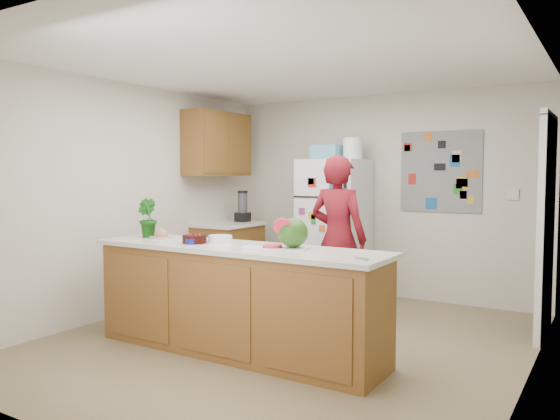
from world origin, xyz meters
The scene contains 26 objects.
floor centered at (0.00, 0.00, -0.01)m, with size 4.00×4.50×0.02m, color brown.
wall_back centered at (0.00, 2.26, 1.25)m, with size 4.00×0.02×2.50m, color beige.
wall_left centered at (-2.01, 0.00, 1.25)m, with size 0.02×4.50×2.50m, color beige.
wall_right centered at (2.01, 0.00, 1.25)m, with size 0.02×4.50×2.50m, color beige.
ceiling centered at (0.00, 0.00, 2.51)m, with size 4.00×4.50×0.02m, color white.
doorway centered at (1.99, 1.45, 1.02)m, with size 0.03×0.85×2.04m, color black.
peninsula_base centered at (-0.20, -0.50, 0.44)m, with size 2.60×0.62×0.88m, color brown.
peninsula_top centered at (-0.20, -0.50, 0.90)m, with size 2.68×0.70×0.04m, color silver.
side_counter_base centered at (-1.69, 1.35, 0.43)m, with size 0.60×0.80×0.86m, color brown.
side_counter_top centered at (-1.69, 1.35, 0.88)m, with size 0.64×0.84×0.04m, color silver.
upper_cabinets centered at (-1.82, 1.30, 1.90)m, with size 0.35×1.00×0.80m, color brown.
refrigerator centered at (-0.45, 1.88, 0.85)m, with size 0.75×0.70×1.70m, color silver.
fridge_top_bin centered at (-0.55, 1.88, 1.79)m, with size 0.35×0.28×0.18m, color #5999B2.
photo_collage centered at (0.75, 2.24, 1.55)m, with size 0.95×0.01×0.95m, color slate.
person centered at (0.09, 0.87, 0.86)m, with size 0.63×0.41×1.72m, color maroon.
blender_appliance centered at (-1.64, 1.60, 1.09)m, with size 0.12×0.12×0.38m, color black.
cutting_board centered at (0.25, -0.45, 0.93)m, with size 0.37×0.28×0.01m, color silver.
watermelon centered at (0.31, -0.43, 1.05)m, with size 0.24×0.24×0.24m, color #295614.
watermelon_slice centered at (0.16, -0.50, 0.94)m, with size 0.16×0.16×0.02m, color red.
cherry_bowl centered at (-0.61, -0.56, 0.96)m, with size 0.21×0.21×0.07m, color black.
white_bowl centered at (-0.46, -0.39, 0.95)m, with size 0.21×0.21×0.06m, color silver.
cobalt_bowl centered at (-0.60, -0.61, 0.95)m, with size 0.12×0.12×0.05m, color navy.
plate centered at (-1.12, -0.43, 0.93)m, with size 0.23×0.23×0.02m, color #B9AC8C.
paper_towel centered at (0.03, -0.58, 0.93)m, with size 0.16×0.15×0.02m, color silver.
keys centered at (1.00, -0.64, 0.93)m, with size 0.10×0.04×0.01m, color gray.
potted_plant centered at (-1.30, -0.45, 1.11)m, with size 0.20×0.16×0.37m, color #0F3E11.
Camera 1 is at (2.52, -4.20, 1.53)m, focal length 35.00 mm.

